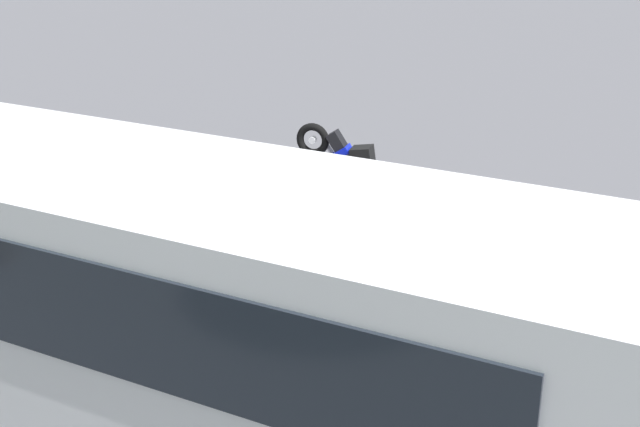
{
  "coord_description": "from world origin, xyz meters",
  "views": [
    {
      "loc": [
        -6.16,
        10.51,
        5.74
      ],
      "look_at": [
        -0.07,
        0.3,
        1.1
      ],
      "focal_mm": 47.88,
      "sensor_mm": 36.0,
      "label": 1
    }
  ],
  "objects_px": {
    "spectator_far_left": "(391,299)",
    "parked_motorcycle_silver": "(495,387)",
    "tour_bus": "(105,308)",
    "spectator_left": "(309,277)",
    "spectator_centre": "(254,253)",
    "stunt_motorcycle": "(349,168)",
    "spectator_right": "(202,238)",
    "traffic_cone": "(418,221)"
  },
  "relations": [
    {
      "from": "spectator_far_left",
      "to": "parked_motorcycle_silver",
      "type": "bearing_deg",
      "value": 168.58
    },
    {
      "from": "tour_bus",
      "to": "spectator_left",
      "type": "relative_size",
      "value": 6.49
    },
    {
      "from": "spectator_centre",
      "to": "stunt_motorcycle",
      "type": "relative_size",
      "value": 0.89
    },
    {
      "from": "spectator_right",
      "to": "stunt_motorcycle",
      "type": "bearing_deg",
      "value": -95.34
    },
    {
      "from": "spectator_far_left",
      "to": "spectator_right",
      "type": "relative_size",
      "value": 1.04
    },
    {
      "from": "tour_bus",
      "to": "stunt_motorcycle",
      "type": "distance_m",
      "value": 6.95
    },
    {
      "from": "stunt_motorcycle",
      "to": "tour_bus",
      "type": "bearing_deg",
      "value": 97.59
    },
    {
      "from": "parked_motorcycle_silver",
      "to": "stunt_motorcycle",
      "type": "distance_m",
      "value": 6.23
    },
    {
      "from": "parked_motorcycle_silver",
      "to": "traffic_cone",
      "type": "xyz_separation_m",
      "value": [
        3.0,
        -4.5,
        -0.18
      ]
    },
    {
      "from": "tour_bus",
      "to": "traffic_cone",
      "type": "bearing_deg",
      "value": -93.41
    },
    {
      "from": "parked_motorcycle_silver",
      "to": "traffic_cone",
      "type": "relative_size",
      "value": 3.24
    },
    {
      "from": "spectator_far_left",
      "to": "spectator_right",
      "type": "distance_m",
      "value": 3.24
    },
    {
      "from": "spectator_left",
      "to": "traffic_cone",
      "type": "xyz_separation_m",
      "value": [
        0.36,
        -4.17,
        -0.74
      ]
    },
    {
      "from": "tour_bus",
      "to": "parked_motorcycle_silver",
      "type": "bearing_deg",
      "value": -144.59
    },
    {
      "from": "spectator_left",
      "to": "spectator_centre",
      "type": "relative_size",
      "value": 1.02
    },
    {
      "from": "spectator_centre",
      "to": "spectator_far_left",
      "type": "bearing_deg",
      "value": 170.94
    },
    {
      "from": "spectator_right",
      "to": "tour_bus",
      "type": "bearing_deg",
      "value": 111.8
    },
    {
      "from": "parked_motorcycle_silver",
      "to": "spectator_left",
      "type": "bearing_deg",
      "value": -7.17
    },
    {
      "from": "spectator_far_left",
      "to": "spectator_right",
      "type": "bearing_deg",
      "value": -7.66
    },
    {
      "from": "tour_bus",
      "to": "traffic_cone",
      "type": "height_order",
      "value": "tour_bus"
    },
    {
      "from": "spectator_left",
      "to": "tour_bus",
      "type": "bearing_deg",
      "value": 74.33
    },
    {
      "from": "tour_bus",
      "to": "spectator_far_left",
      "type": "xyz_separation_m",
      "value": [
        -1.95,
        -2.72,
        -0.59
      ]
    },
    {
      "from": "spectator_far_left",
      "to": "spectator_left",
      "type": "distance_m",
      "value": 1.18
    },
    {
      "from": "spectator_centre",
      "to": "traffic_cone",
      "type": "height_order",
      "value": "spectator_centre"
    },
    {
      "from": "tour_bus",
      "to": "spectator_left",
      "type": "height_order",
      "value": "tour_bus"
    },
    {
      "from": "tour_bus",
      "to": "spectator_far_left",
      "type": "distance_m",
      "value": 3.4
    },
    {
      "from": "tour_bus",
      "to": "spectator_right",
      "type": "relative_size",
      "value": 6.66
    },
    {
      "from": "spectator_centre",
      "to": "stunt_motorcycle",
      "type": "height_order",
      "value": "stunt_motorcycle"
    },
    {
      "from": "spectator_right",
      "to": "traffic_cone",
      "type": "height_order",
      "value": "spectator_right"
    },
    {
      "from": "traffic_cone",
      "to": "spectator_centre",
      "type": "bearing_deg",
      "value": 79.47
    },
    {
      "from": "spectator_right",
      "to": "traffic_cone",
      "type": "xyz_separation_m",
      "value": [
        -1.67,
        -3.77,
        -0.7
      ]
    },
    {
      "from": "tour_bus",
      "to": "spectator_far_left",
      "type": "height_order",
      "value": "tour_bus"
    },
    {
      "from": "spectator_far_left",
      "to": "traffic_cone",
      "type": "height_order",
      "value": "spectator_far_left"
    },
    {
      "from": "spectator_far_left",
      "to": "stunt_motorcycle",
      "type": "distance_m",
      "value": 5.04
    },
    {
      "from": "spectator_far_left",
      "to": "traffic_cone",
      "type": "distance_m",
      "value": 4.54
    },
    {
      "from": "spectator_centre",
      "to": "traffic_cone",
      "type": "bearing_deg",
      "value": -100.53
    },
    {
      "from": "spectator_centre",
      "to": "spectator_right",
      "type": "relative_size",
      "value": 1.01
    },
    {
      "from": "stunt_motorcycle",
      "to": "spectator_far_left",
      "type": "bearing_deg",
      "value": 124.67
    },
    {
      "from": "spectator_centre",
      "to": "parked_motorcycle_silver",
      "type": "relative_size",
      "value": 0.84
    },
    {
      "from": "tour_bus",
      "to": "spectator_left",
      "type": "xyz_separation_m",
      "value": [
        -0.77,
        -2.76,
        -0.6
      ]
    },
    {
      "from": "spectator_far_left",
      "to": "spectator_centre",
      "type": "height_order",
      "value": "spectator_far_left"
    },
    {
      "from": "tour_bus",
      "to": "stunt_motorcycle",
      "type": "height_order",
      "value": "tour_bus"
    }
  ]
}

